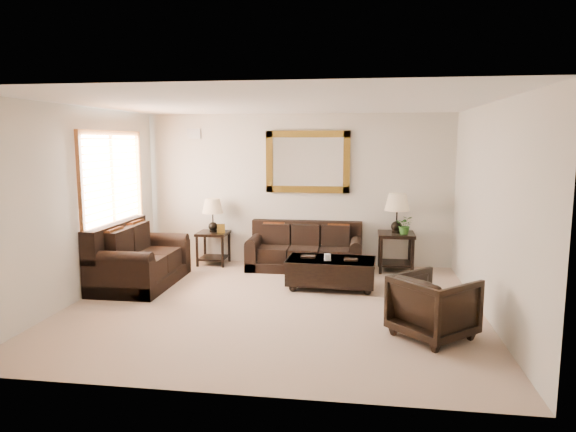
% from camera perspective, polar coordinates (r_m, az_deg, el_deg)
% --- Properties ---
extents(room, '(5.51, 5.01, 2.71)m').
position_cam_1_polar(room, '(6.79, -1.66, 0.99)').
color(room, gray).
rests_on(room, ground).
extents(window, '(0.07, 1.96, 1.66)m').
position_cam_1_polar(window, '(8.49, -18.85, 3.37)').
color(window, white).
rests_on(window, room).
extents(mirror, '(1.50, 0.06, 1.10)m').
position_cam_1_polar(mirror, '(9.16, 2.20, 6.02)').
color(mirror, '#48290E').
rests_on(mirror, room).
extents(air_vent, '(0.25, 0.02, 0.18)m').
position_cam_1_polar(air_vent, '(9.62, -10.45, 8.98)').
color(air_vent, '#999999').
rests_on(air_vent, room).
extents(sofa, '(1.97, 0.85, 0.81)m').
position_cam_1_polar(sofa, '(9.01, 1.91, -4.02)').
color(sofa, black).
rests_on(sofa, room).
extents(loveseat, '(1.02, 1.72, 0.97)m').
position_cam_1_polar(loveseat, '(8.34, -16.43, -4.92)').
color(loveseat, black).
rests_on(loveseat, room).
extents(end_table_left, '(0.54, 0.54, 1.19)m').
position_cam_1_polar(end_table_left, '(9.32, -8.34, -0.64)').
color(end_table_left, black).
rests_on(end_table_left, room).
extents(end_table_right, '(0.61, 0.61, 1.34)m').
position_cam_1_polar(end_table_right, '(8.91, 11.98, -0.52)').
color(end_table_right, black).
rests_on(end_table_right, room).
extents(coffee_table, '(1.36, 0.77, 0.56)m').
position_cam_1_polar(coffee_table, '(7.84, 4.80, -6.00)').
color(coffee_table, black).
rests_on(coffee_table, room).
extents(armchair, '(1.06, 1.06, 0.80)m').
position_cam_1_polar(armchair, '(6.11, 15.87, -9.33)').
color(armchair, black).
rests_on(armchair, floor).
extents(potted_plant, '(0.33, 0.36, 0.25)m').
position_cam_1_polar(potted_plant, '(8.83, 12.87, -1.21)').
color(potted_plant, '#28581E').
rests_on(potted_plant, end_table_right).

